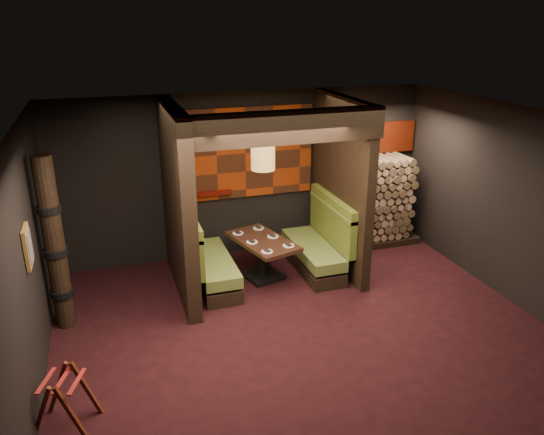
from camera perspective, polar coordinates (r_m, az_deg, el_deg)
The scene contains 23 objects.
floor at distance 7.41m, azimuth 3.19°, elevation -11.86°, with size 6.50×5.50×0.02m, color black.
ceiling at distance 6.34m, azimuth 3.71°, elevation 10.53°, with size 6.50×5.50×0.02m, color black.
wall_back at distance 9.23m, azimuth -2.82°, elevation 4.66°, with size 6.50×0.02×2.85m, color black.
wall_front at distance 4.60m, azimuth 16.39°, elevation -14.03°, with size 6.50×0.02×2.85m, color black.
wall_left at distance 6.41m, azimuth -24.98°, elevation -4.85°, with size 0.02×5.50×2.85m, color black.
wall_right at distance 8.44m, azimuth 24.52°, elevation 1.20°, with size 0.02×5.50×2.85m, color black.
partition_left at distance 7.93m, azimuth -10.11°, elevation 1.64°, with size 0.20×2.20×2.85m, color black.
partition_right at distance 8.71m, azimuth 7.35°, elevation 3.53°, with size 0.15×2.10×2.85m, color black.
header_beam at distance 7.02m, azimuth 1.34°, elevation 9.66°, with size 2.85×0.18×0.44m, color black.
tapa_back_panel at distance 9.07m, azimuth -2.93°, elevation 6.96°, with size 2.40×0.06×1.55m, color #8F2D0B.
tapa_side_panel at distance 7.99m, azimuth -9.64°, elevation 5.00°, with size 0.04×1.85×1.45m, color #8F2D0B.
lacquer_shelf at distance 9.06m, azimuth -6.27°, elevation 2.64°, with size 0.60×0.12×0.07m, color #540E06.
booth_bench_left at distance 8.38m, azimuth -7.04°, elevation -4.72°, with size 0.68×1.60×1.14m.
booth_bench_right at distance 8.88m, azimuth 5.03°, elevation -3.10°, with size 0.68×1.60×1.14m.
dining_table at distance 8.52m, azimuth -1.01°, elevation -3.83°, with size 1.00×1.40×0.67m.
place_settings at distance 8.43m, azimuth -1.02°, elevation -2.32°, with size 0.80×1.12×0.03m.
pendant_lamp at distance 7.94m, azimuth -0.98°, elevation 6.75°, with size 0.36×0.36×1.02m.
framed_picture at distance 6.42m, azimuth -24.77°, elevation -2.86°, with size 0.05×0.36×0.46m.
luggage_rack at distance 6.10m, azimuth -21.44°, elevation -17.66°, with size 0.74×0.63×0.68m.
totem_column at distance 7.48m, azimuth -22.32°, elevation -2.83°, with size 0.31×0.31×2.40m.
firewood_stack at distance 9.88m, azimuth 10.78°, elevation 1.72°, with size 1.73×0.70×1.64m.
mosaic_header at distance 9.86m, azimuth 10.30°, elevation 8.37°, with size 1.83×0.10×0.56m, color maroon.
bay_front_post at distance 8.97m, azimuth 7.17°, elevation 4.05°, with size 0.08×0.08×2.85m, color black.
Camera 1 is at (-2.31, -5.80, 3.99)m, focal length 35.00 mm.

